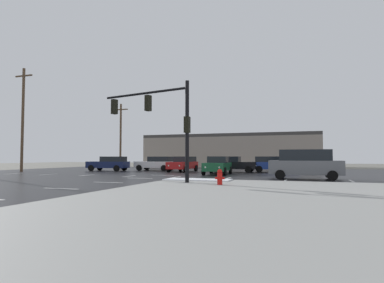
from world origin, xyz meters
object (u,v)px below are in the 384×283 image
utility_pole_far (23,118)px  sedan_navy (109,163)px  sedan_blue (273,164)px  sedan_white (157,163)px  sedan_black (232,164)px  suv_grey (305,164)px  sedan_green (218,165)px  sedan_red (183,164)px  fire_hydrant (220,177)px  traffic_signal_mast (161,115)px  utility_pole_distant (121,134)px

utility_pole_far → sedan_navy: bearing=31.2°
sedan_blue → sedan_white: bearing=174.2°
sedan_black → suv_grey: size_ratio=0.94×
sedan_blue → utility_pole_far: (-25.07, -6.93, 4.85)m
sedan_green → utility_pole_far: 21.37m
sedan_navy → sedan_green: (13.13, -3.08, 0.00)m
sedan_red → suv_grey: 14.28m
sedan_white → sedan_navy: bearing=27.1°
fire_hydrant → sedan_navy: 21.95m
fire_hydrant → sedan_green: 12.15m
sedan_green → sedan_black: bearing=172.3°
sedan_red → sedan_blue: same height
fire_hydrant → sedan_black: size_ratio=0.17×
suv_grey → sedan_blue: bearing=106.7°
sedan_black → sedan_red: 5.07m
fire_hydrant → sedan_blue: sedan_blue is taller
traffic_signal_mast → sedan_red: 15.12m
sedan_black → utility_pole_far: utility_pole_far is taller
suv_grey → utility_pole_far: 28.50m
sedan_navy → utility_pole_far: (-7.63, -4.62, 4.85)m
sedan_green → utility_pole_distant: 21.56m
sedan_green → suv_grey: bearing=56.8°
sedan_navy → suv_grey: 21.64m
traffic_signal_mast → sedan_white: size_ratio=1.34×
sedan_black → sedan_red: (-5.01, -0.79, 0.00)m
sedan_red → utility_pole_distant: (-12.68, 8.52, 3.93)m
traffic_signal_mast → sedan_blue: size_ratio=1.32×
sedan_blue → suv_grey: bearing=-79.4°
suv_grey → utility_pole_far: size_ratio=0.44×
sedan_white → sedan_navy: same height
sedan_green → suv_grey: suv_grey is taller
utility_pole_distant → sedan_black: bearing=-23.6°
sedan_white → sedan_navy: size_ratio=0.99×
sedan_red → utility_pole_distant: 15.78m
utility_pole_far → sedan_white: bearing=28.9°
sedan_red → sedan_white: 4.10m
sedan_white → sedan_green: size_ratio=1.00×
suv_grey → utility_pole_far: (-28.00, 2.67, 4.61)m
sedan_red → sedan_green: bearing=53.2°
traffic_signal_mast → sedan_navy: size_ratio=1.33×
sedan_green → utility_pole_far: bearing=-88.7°
sedan_navy → sedan_blue: 17.60m
traffic_signal_mast → sedan_green: 11.04m
fire_hydrant → sedan_navy: bearing=137.4°
traffic_signal_mast → sedan_white: (-7.67, 15.82, -3.14)m
traffic_signal_mast → utility_pole_distant: (-16.56, 22.79, 0.79)m
suv_grey → utility_pole_distant: size_ratio=0.53×
sedan_white → utility_pole_distant: (-8.89, 6.97, 3.93)m
sedan_white → sedan_green: 9.93m
traffic_signal_mast → utility_pole_distant: size_ratio=0.67×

